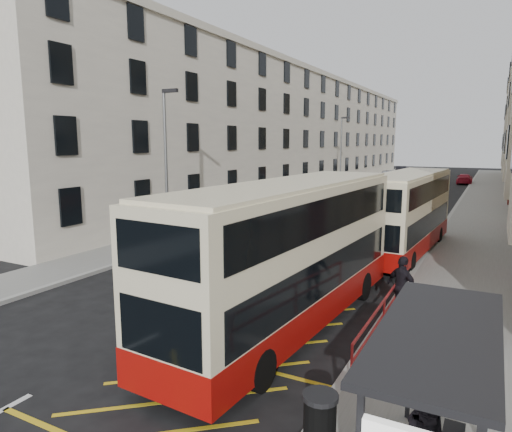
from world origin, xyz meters
The scene contains 19 objects.
ground centered at (0.00, 0.00, 0.00)m, with size 200.00×200.00×0.00m, color black.
pavement_right centered at (8.00, 30.00, 0.07)m, with size 4.00×120.00×0.15m, color slate.
pavement_left centered at (-7.50, 30.00, 0.07)m, with size 3.00×120.00×0.15m, color slate.
kerb_right centered at (6.00, 30.00, 0.07)m, with size 0.25×120.00×0.15m, color #989993.
kerb_left centered at (-6.00, 30.00, 0.07)m, with size 0.25×120.00×0.15m, color #989993.
road_markings centered at (0.00, 45.00, 0.01)m, with size 10.00×110.00×0.01m, color silver, non-canonical shape.
terrace_left centered at (-13.43, 45.50, 6.52)m, with size 9.18×79.00×13.25m.
bus_shelter centered at (8.34, -0.39, 2.14)m, with size 1.65×4.25×2.70m.
guard_railing centered at (6.25, 5.75, 0.86)m, with size 0.06×6.56×1.01m.
street_lamp_near centered at (-6.35, 12.00, 4.64)m, with size 0.93×0.18×8.00m.
street_lamp_far centered at (-6.35, 42.00, 4.64)m, with size 0.93×0.18×8.00m.
double_decker_front centered at (3.55, 5.22, 2.23)m, with size 3.27×11.14×4.39m.
double_decker_rear centered at (5.00, 16.33, 2.05)m, with size 2.98×10.22×4.03m.
litter_bin centered at (6.35, 0.17, 0.70)m, with size 0.64×0.64×1.06m.
pedestrian_far centered at (6.46, 7.24, 1.11)m, with size 1.13×0.47×1.93m, color black.
white_van centered at (-2.97, 40.50, 0.78)m, with size 2.59×5.62×1.56m, color silver.
car_silver centered at (-4.83, 58.73, 0.80)m, with size 1.89×4.69×1.60m, color #B6BABF.
car_dark centered at (-4.99, 70.42, 0.76)m, with size 1.61×4.63×1.53m, color black.
car_red centered at (5.20, 58.88, 0.66)m, with size 1.84×4.53×1.31m, color #B01328.
Camera 1 is at (8.75, -6.82, 5.55)m, focal length 32.00 mm.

